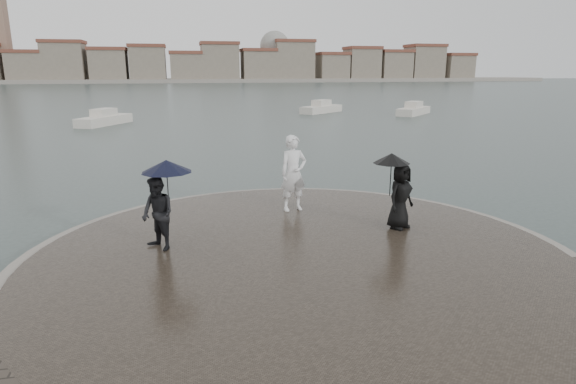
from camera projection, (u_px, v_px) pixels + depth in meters
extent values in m
plane|color=#2B3835|center=(354.00, 356.00, 7.51)|extent=(400.00, 400.00, 0.00)
cylinder|color=gray|center=(300.00, 262.00, 10.78)|extent=(12.50, 12.50, 0.32)
cylinder|color=#2D261E|center=(300.00, 261.00, 10.78)|extent=(11.90, 11.90, 0.36)
imported|color=white|center=(293.00, 173.00, 13.77)|extent=(0.89, 0.67, 2.19)
imported|color=black|center=(158.00, 214.00, 10.79)|extent=(1.00, 1.03, 1.68)
cylinder|color=black|center=(168.00, 190.00, 10.81)|extent=(0.02, 0.02, 0.90)
cone|color=black|center=(166.00, 166.00, 10.67)|extent=(1.13, 1.13, 0.28)
imported|color=black|center=(400.00, 196.00, 12.25)|extent=(0.98, 0.88, 1.69)
cylinder|color=black|center=(391.00, 178.00, 12.18)|extent=(0.02, 0.02, 0.90)
cone|color=black|center=(392.00, 158.00, 12.05)|extent=(0.94, 0.94, 0.26)
cube|color=gray|center=(187.00, 81.00, 161.56)|extent=(260.00, 20.00, 1.20)
cube|color=gray|center=(27.00, 69.00, 147.74)|extent=(10.00, 10.00, 9.00)
cube|color=brown|center=(25.00, 52.00, 146.50)|extent=(10.60, 10.60, 1.00)
cube|color=gray|center=(65.00, 64.00, 149.66)|extent=(12.00, 10.00, 12.00)
cube|color=brown|center=(62.00, 42.00, 148.05)|extent=(12.60, 10.60, 1.00)
cube|color=gray|center=(109.00, 67.00, 152.62)|extent=(11.00, 10.00, 10.00)
cube|color=brown|center=(108.00, 49.00, 151.25)|extent=(11.60, 10.60, 1.00)
cube|color=gray|center=(148.00, 65.00, 155.00)|extent=(11.00, 10.00, 11.00)
cube|color=brown|center=(147.00, 46.00, 153.51)|extent=(11.60, 10.60, 1.00)
cube|color=gray|center=(186.00, 69.00, 157.75)|extent=(10.00, 10.00, 9.00)
cube|color=brown|center=(185.00, 53.00, 156.51)|extent=(10.60, 10.60, 1.00)
cube|color=gray|center=(220.00, 64.00, 159.67)|extent=(12.00, 10.00, 12.00)
cube|color=brown|center=(219.00, 43.00, 158.06)|extent=(12.60, 10.60, 1.00)
cube|color=gray|center=(259.00, 67.00, 162.63)|extent=(11.00, 10.00, 10.00)
cube|color=brown|center=(258.00, 50.00, 161.27)|extent=(11.60, 10.60, 1.00)
cube|color=gray|center=(293.00, 63.00, 164.76)|extent=(13.00, 10.00, 13.00)
cube|color=brown|center=(293.00, 41.00, 163.03)|extent=(13.60, 10.60, 1.00)
cube|color=gray|center=(332.00, 69.00, 168.18)|extent=(10.00, 10.00, 9.00)
cube|color=brown|center=(332.00, 54.00, 166.94)|extent=(10.60, 10.60, 1.00)
cube|color=gray|center=(362.00, 66.00, 170.23)|extent=(11.00, 10.00, 11.00)
cube|color=brown|center=(362.00, 48.00, 168.74)|extent=(11.60, 10.60, 1.00)
cube|color=gray|center=(393.00, 67.00, 172.85)|extent=(11.00, 10.00, 10.00)
cube|color=brown|center=(394.00, 51.00, 171.49)|extent=(11.60, 10.60, 1.00)
cube|color=gray|center=(424.00, 64.00, 175.11)|extent=(12.00, 10.00, 12.00)
cube|color=brown|center=(425.00, 46.00, 173.50)|extent=(12.60, 10.60, 1.00)
cube|color=gray|center=(456.00, 69.00, 178.19)|extent=(10.00, 10.00, 9.00)
cube|color=brown|center=(457.00, 55.00, 176.95)|extent=(10.60, 10.60, 1.00)
sphere|color=gray|center=(275.00, 46.00, 164.04)|extent=(10.00, 10.00, 10.00)
cube|color=silver|center=(105.00, 122.00, 38.56)|extent=(3.97, 5.61, 0.90)
cube|color=silver|center=(104.00, 114.00, 38.41)|extent=(1.99, 2.33, 0.90)
cube|color=silver|center=(413.00, 112.00, 47.17)|extent=(5.04, 5.00, 0.90)
cube|color=silver|center=(414.00, 106.00, 47.02)|extent=(2.27, 2.26, 0.90)
cube|color=silver|center=(321.00, 110.00, 49.30)|extent=(5.24, 4.76, 0.90)
cube|color=silver|center=(321.00, 104.00, 49.15)|extent=(2.30, 2.20, 0.90)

